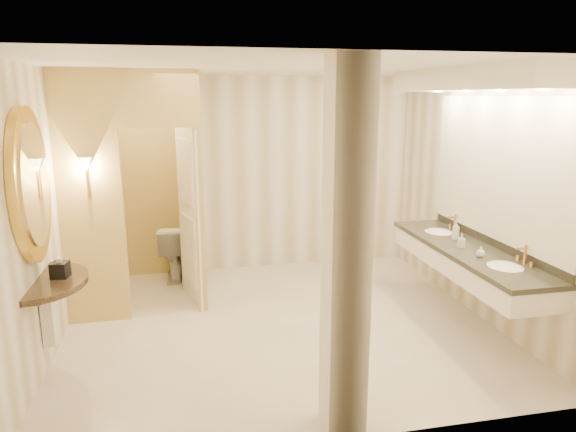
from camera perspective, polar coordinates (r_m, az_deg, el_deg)
floor at (r=5.72m, az=-0.92°, el=-11.89°), size 4.50×4.50×0.00m
ceiling at (r=5.19m, az=-1.03°, el=16.22°), size 4.50×4.50×0.00m
wall_back at (r=7.24m, az=-3.92°, el=4.61°), size 4.50×0.02×2.70m
wall_front at (r=3.41m, az=5.30°, el=-5.24°), size 4.50×0.02×2.70m
wall_left at (r=5.36m, az=-25.32°, el=0.34°), size 0.02×4.00×2.70m
wall_right at (r=6.11m, az=20.24°, el=2.24°), size 0.02×4.00×2.70m
toilet_closet at (r=6.16m, az=-12.97°, el=3.12°), size 1.50×1.55×2.70m
wall_sconce at (r=5.65m, az=-21.50°, el=5.23°), size 0.14×0.14×0.42m
vanity at (r=5.59m, az=20.24°, el=4.18°), size 0.75×2.57×2.09m
console_shelf at (r=4.84m, az=-26.33°, el=-1.10°), size 1.01×1.01×1.95m
pillar at (r=3.63m, az=6.49°, el=-4.11°), size 0.29×0.29×2.70m
tissue_box at (r=4.93m, az=-23.99°, el=-5.47°), size 0.16×0.16×0.14m
toilet at (r=7.14m, az=-12.48°, el=-3.79°), size 0.43×0.74×0.75m
soap_bottle_a at (r=5.67m, az=18.72°, el=-2.62°), size 0.08×0.08×0.15m
soap_bottle_b at (r=5.41m, az=20.62°, el=-3.75°), size 0.11×0.11×0.11m
soap_bottle_c at (r=5.95m, az=18.14°, el=-1.54°), size 0.09×0.09×0.21m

